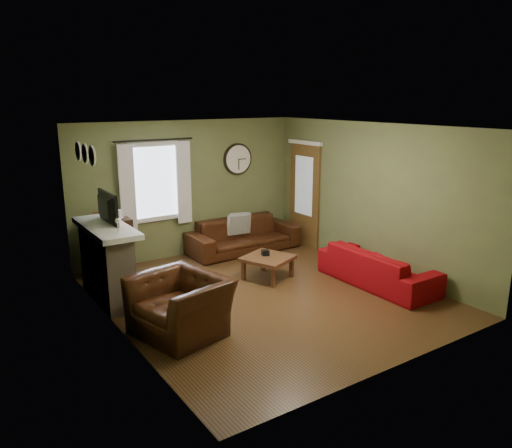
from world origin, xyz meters
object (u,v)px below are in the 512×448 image
coffee_table (268,268)px  sofa_brown (243,235)px  sofa_red (378,267)px  armchair (180,305)px  bookshelf (109,247)px

coffee_table → sofa_brown: bearing=72.3°
sofa_brown → sofa_red: sofa_brown is taller
sofa_brown → armchair: bearing=-135.2°
bookshelf → coffee_table: bookshelf is taller
sofa_red → coffee_table: sofa_red is taller
bookshelf → coffee_table: 2.79m
sofa_red → coffee_table: 1.83m
sofa_red → coffee_table: (-1.35, 1.22, -0.11)m
armchair → bookshelf: bearing=167.6°
bookshelf → sofa_brown: bearing=-3.7°
bookshelf → sofa_red: bookshelf is taller
bookshelf → sofa_red: size_ratio=0.46×
bookshelf → sofa_brown: bookshelf is taller
bookshelf → coffee_table: size_ratio=1.30×
sofa_red → coffee_table: bearing=47.9°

